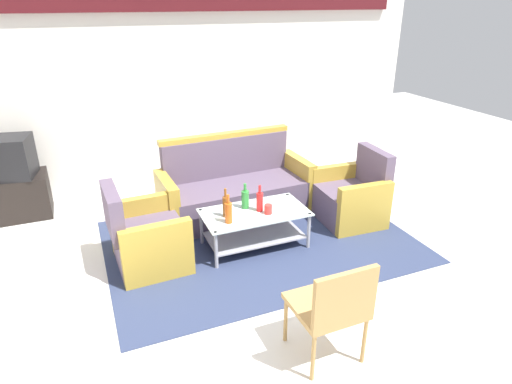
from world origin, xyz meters
The scene contains 15 objects.
ground_plane centered at (0.00, 0.00, 0.00)m, with size 14.00×14.00×0.00m, color silver.
wall_back centered at (0.00, 3.05, 1.48)m, with size 6.52×0.19×2.80m.
rug centered at (-0.08, 0.86, 0.01)m, with size 3.23×2.26×0.01m, color #2D3856.
couch centered at (-0.09, 1.60, 0.32)m, with size 1.83×0.81×0.96m.
armchair_left centered at (-1.28, 0.88, 0.29)m, with size 0.73×0.79×0.85m.
armchair_right centered at (1.12, 0.93, 0.29)m, with size 0.73×0.79×0.85m.
coffee_table centered at (-0.16, 0.80, 0.27)m, with size 1.10×0.60×0.40m.
bottle_brown centered at (-0.47, 0.81, 0.53)m, with size 0.06×0.06×0.31m.
bottle_green centered at (-0.22, 0.92, 0.51)m, with size 0.08×0.08×0.28m.
bottle_red centered at (-0.11, 0.80, 0.52)m, with size 0.07×0.07×0.29m.
bottle_orange centered at (-0.49, 0.67, 0.52)m, with size 0.07×0.07×0.30m.
cup centered at (-0.05, 0.70, 0.46)m, with size 0.08×0.08×0.10m, color red.
tv_stand centered at (-2.58, 2.55, 0.26)m, with size 0.80×0.50×0.52m, color black.
television centered at (-2.58, 2.55, 0.76)m, with size 0.67×0.54×0.48m.
wicker_chair centered at (-0.27, -0.92, 0.49)m, with size 0.48×0.48×0.84m.
Camera 1 is at (-1.72, -3.00, 2.45)m, focal length 30.84 mm.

